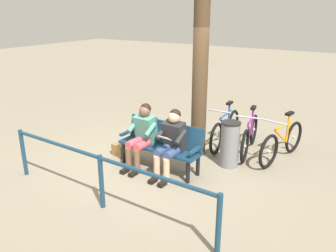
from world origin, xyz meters
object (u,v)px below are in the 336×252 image
at_px(handbag, 119,150).
at_px(bicycle_purple, 282,143).
at_px(bicycle_silver, 225,130).
at_px(bench, 162,142).
at_px(person_companion, 142,133).
at_px(litter_bin, 230,144).
at_px(person_reading, 171,140).
at_px(bicycle_red, 250,136).
at_px(tree_trunk, 200,70).

relative_size(handbag, bicycle_purple, 0.18).
xyz_separation_m(handbag, bicycle_silver, (-1.59, -1.65, 0.24)).
distance_m(bench, bicycle_purple, 2.36).
height_order(person_companion, litter_bin, person_companion).
distance_m(person_reading, handbag, 1.44).
bearing_deg(bicycle_silver, bicycle_red, 79.29).
relative_size(bench, person_companion, 1.35).
bearing_deg(bicycle_purple, person_reading, -28.78).
height_order(person_reading, tree_trunk, tree_trunk).
bearing_deg(bicycle_red, person_reading, -35.15).
relative_size(person_reading, person_companion, 1.00).
distance_m(tree_trunk, bicycle_purple, 2.12).
bearing_deg(bench, bicycle_purple, -137.52).
height_order(bicycle_purple, bicycle_silver, same).
distance_m(bench, tree_trunk, 1.56).
height_order(person_companion, bicycle_silver, person_companion).
bearing_deg(handbag, bicycle_purple, -151.01).
relative_size(bicycle_purple, bicycle_silver, 0.98).
distance_m(handbag, tree_trunk, 2.27).
bearing_deg(litter_bin, handbag, 20.34).
xyz_separation_m(handbag, tree_trunk, (-1.27, -1.00, 1.59)).
bearing_deg(person_companion, bench, -152.81).
bearing_deg(handbag, person_reading, 174.11).
relative_size(person_companion, tree_trunk, 0.35).
relative_size(tree_trunk, bicycle_silver, 2.03).
relative_size(handbag, bicycle_silver, 0.18).
bearing_deg(person_companion, bicycle_red, -128.82).
distance_m(bicycle_purple, bicycle_red, 0.66).
relative_size(handbag, litter_bin, 0.34).
relative_size(handbag, bicycle_red, 0.18).
height_order(bench, person_companion, person_companion).
bearing_deg(bicycle_silver, person_companion, -29.79).
xyz_separation_m(person_reading, bicycle_purple, (-1.48, -1.70, -0.31)).
bearing_deg(bicycle_purple, bicycle_silver, -81.90).
distance_m(litter_bin, bicycle_red, 0.82).
relative_size(litter_bin, bicycle_red, 0.52).
relative_size(litter_bin, bicycle_silver, 0.52).
bearing_deg(person_reading, bench, -27.15).
bearing_deg(bicycle_purple, bicycle_red, -78.71).
xyz_separation_m(person_reading, bicycle_red, (-0.83, -1.71, -0.31)).
bearing_deg(bicycle_red, handbag, -63.19).
height_order(person_companion, bicycle_purple, person_companion).
xyz_separation_m(bicycle_red, bicycle_silver, (0.57, -0.08, 0.00)).
height_order(bench, litter_bin, litter_bin).
bearing_deg(bicycle_red, bench, -46.00).
relative_size(bench, litter_bin, 1.86).
distance_m(person_companion, litter_bin, 1.64).
relative_size(bench, bicycle_purple, 0.98).
height_order(tree_trunk, bicycle_silver, tree_trunk).
height_order(person_reading, bicycle_purple, person_reading).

